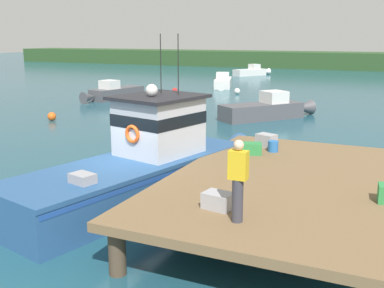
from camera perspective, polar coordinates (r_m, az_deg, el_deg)
The scene contains 17 objects.
ground_plane at distance 14.26m, azimuth -7.33°, elevation -6.46°, with size 200.00×200.00×0.00m, color #1E4C5B.
dock at distance 12.18m, azimuth 12.16°, elevation -4.74°, with size 6.00×9.00×1.20m.
main_fishing_boat at distance 14.02m, azimuth -5.70°, elevation -2.45°, with size 4.37×9.95×4.80m.
crate_stack_mid_dock at distance 14.42m, azimuth 7.28°, elevation -0.55°, with size 0.60×0.44×0.35m, color #2D8442.
crate_single_far at distance 9.86m, azimuth 3.20°, elevation -6.90°, with size 0.60×0.44×0.34m, color #9E9EA3.
crate_single_by_cleat at distance 15.47m, azimuth 9.03°, elevation 0.45°, with size 0.60×0.44×0.41m, color #9E9EA3.
bait_bucket at distance 14.82m, azimuth 9.85°, elevation -0.28°, with size 0.32×0.32×0.34m, color #2866B2.
deckhand_by_the_boat at distance 9.00m, azimuth 5.62°, elevation -4.30°, with size 0.36×0.22×1.63m.
moored_boat_far_right at distance 27.83m, azimuth 9.20°, elevation 4.20°, with size 4.84×5.72×1.60m.
moored_boat_outer_mooring at distance 58.68m, azimuth 7.31°, elevation 8.73°, with size 3.68×5.18×1.37m.
moored_boat_mid_harbor at distance 44.53m, azimuth 3.78°, elevation 7.52°, with size 2.83×5.79×1.45m.
moored_boat_off_the_point at distance 36.52m, azimuth -9.55°, elevation 6.19°, with size 2.30×5.94×1.48m.
mooring_buoy_inshore at distance 40.10m, azimuth -2.12°, elevation 6.54°, with size 0.45×0.45×0.45m, color red.
mooring_buoy_spare_mooring at distance 28.04m, azimuth -16.70°, elevation 3.25°, with size 0.48×0.48×0.48m, color #EA5B19.
mooring_buoy_outer at distance 19.16m, azimuth 14.07°, elevation -0.94°, with size 0.48×0.48×0.48m, color silver.
mooring_buoy_channel_marker at distance 39.49m, azimuth 5.52°, elevation 6.43°, with size 0.50×0.50×0.50m, color silver.
far_shoreline at distance 73.81m, azimuth 19.22°, elevation 9.55°, with size 120.00×8.00×2.40m, color #284723.
Camera 1 is at (7.19, -11.38, 4.72)m, focal length 43.80 mm.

